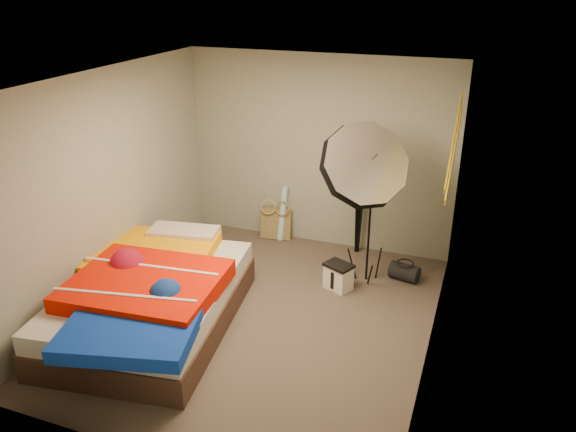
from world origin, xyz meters
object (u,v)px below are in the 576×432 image
at_px(photo_umbrella, 363,166).
at_px(duffel_bag, 404,272).
at_px(wrapping_roll, 283,214).
at_px(camera_tripod, 359,200).
at_px(bed, 151,297).
at_px(tote_bag, 277,224).
at_px(camera_case, 338,277).

bearing_deg(photo_umbrella, duffel_bag, 33.70).
relative_size(wrapping_roll, duffel_bag, 2.18).
bearing_deg(wrapping_roll, photo_umbrella, -35.43).
distance_m(photo_umbrella, camera_tripod, 1.16).
bearing_deg(bed, tote_bag, 79.71).
height_order(wrapping_roll, duffel_bag, wrapping_roll).
xyz_separation_m(tote_bag, wrapping_roll, (0.09, 0.00, 0.16)).
distance_m(bed, camera_tripod, 2.88).
relative_size(tote_bag, camera_case, 1.43).
bearing_deg(wrapping_roll, tote_bag, 180.00).
bearing_deg(photo_umbrella, camera_case, -144.32).
bearing_deg(photo_umbrella, bed, -139.94).
distance_m(camera_case, bed, 2.12).
height_order(duffel_bag, bed, bed).
distance_m(tote_bag, camera_case, 1.56).
xyz_separation_m(bed, camera_tripod, (1.58, 2.37, 0.39)).
relative_size(duffel_bag, camera_tripod, 0.27).
distance_m(bed, photo_umbrella, 2.60).
bearing_deg(bed, camera_case, 40.52).
bearing_deg(wrapping_roll, bed, -102.36).
xyz_separation_m(tote_bag, photo_umbrella, (1.35, -0.90, 1.26)).
bearing_deg(camera_case, tote_bag, 163.42).
xyz_separation_m(duffel_bag, photo_umbrella, (-0.50, -0.34, 1.37)).
relative_size(camera_case, camera_tripod, 0.23).
height_order(tote_bag, bed, bed).
distance_m(tote_bag, duffel_bag, 1.94).
distance_m(tote_bag, wrapping_roll, 0.18).
xyz_separation_m(tote_bag, camera_case, (1.17, -1.03, -0.06)).
bearing_deg(bed, photo_umbrella, 40.06).
bearing_deg(camera_case, photo_umbrella, 60.45).
distance_m(tote_bag, bed, 2.45).
height_order(wrapping_roll, photo_umbrella, photo_umbrella).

